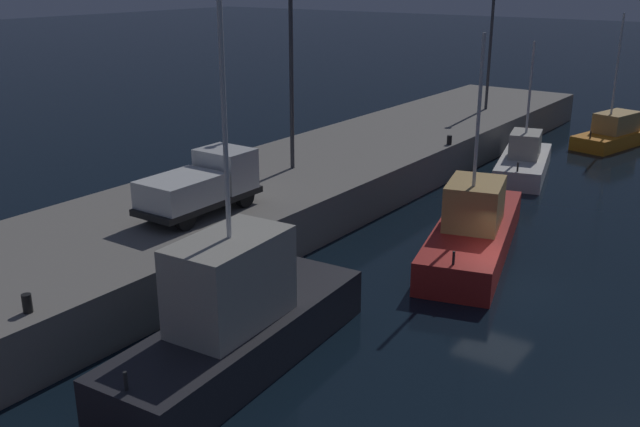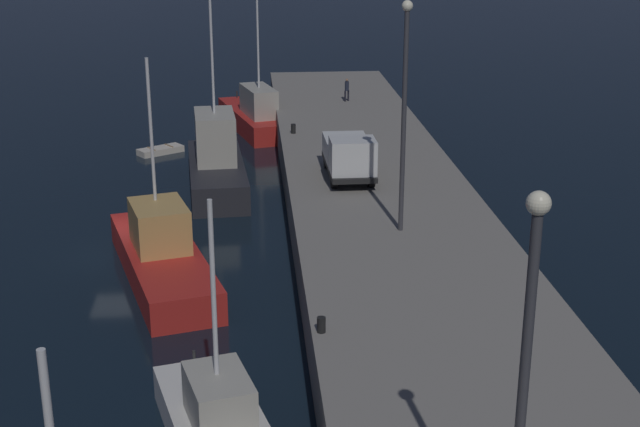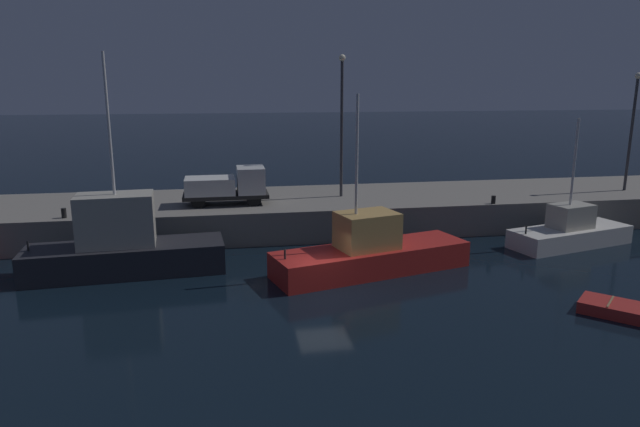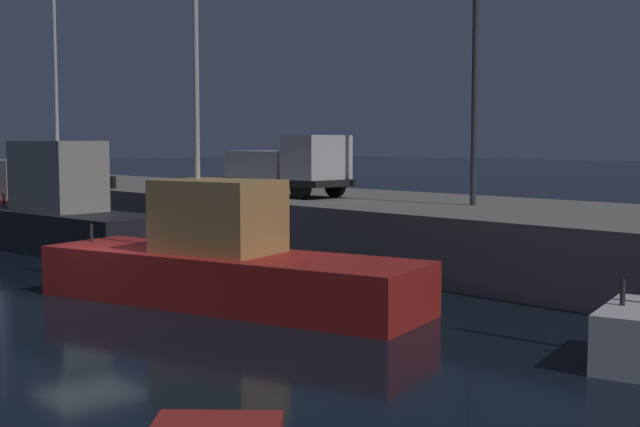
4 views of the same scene
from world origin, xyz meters
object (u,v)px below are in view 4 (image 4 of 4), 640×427
(fishing_trawler_green, at_px, (62,213))
(dockworker, at_px, (97,163))
(utility_truck, at_px, (290,166))
(bollard_central, at_px, (113,182))
(fishing_trawler_red, at_px, (226,264))
(lamp_post_west, at_px, (475,41))

(fishing_trawler_green, relative_size, dockworker, 7.10)
(utility_truck, bearing_deg, bollard_central, -166.51)
(fishing_trawler_green, distance_m, bollard_central, 5.99)
(fishing_trawler_red, bearing_deg, fishing_trawler_green, 171.43)
(fishing_trawler_red, relative_size, bollard_central, 19.37)
(lamp_post_west, bearing_deg, fishing_trawler_green, -148.49)
(fishing_trawler_green, distance_m, lamp_post_west, 16.50)
(lamp_post_west, xyz_separation_m, utility_truck, (-7.61, -1.32, -4.21))
(fishing_trawler_red, xyz_separation_m, fishing_trawler_green, (-12.61, 1.90, 0.41))
(fishing_trawler_red, relative_size, fishing_trawler_green, 0.98)
(fishing_trawler_green, xyz_separation_m, utility_truck, (5.50, 6.71, 1.78))
(fishing_trawler_red, height_order, fishing_trawler_green, fishing_trawler_green)
(fishing_trawler_green, relative_size, bollard_central, 19.77)
(fishing_trawler_green, xyz_separation_m, dockworker, (-12.78, 8.60, 1.50))
(fishing_trawler_green, distance_m, dockworker, 15.47)
(fishing_trawler_green, bearing_deg, fishing_trawler_red, -8.57)
(fishing_trawler_red, height_order, lamp_post_west, lamp_post_west)
(lamp_post_west, bearing_deg, bollard_central, -168.12)
(fishing_trawler_green, height_order, bollard_central, fishing_trawler_green)
(fishing_trawler_red, distance_m, fishing_trawler_green, 12.76)
(fishing_trawler_green, height_order, utility_truck, fishing_trawler_green)
(fishing_trawler_red, bearing_deg, dockworker, 157.54)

